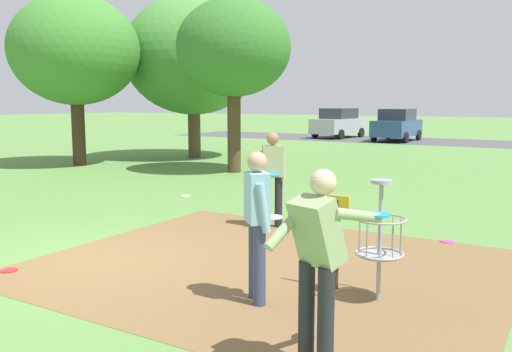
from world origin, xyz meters
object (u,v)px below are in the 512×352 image
(parked_car_leftmost, at_px, (339,123))
(parked_car_center_left, at_px, (397,125))
(disc_golf_basket, at_px, (375,235))
(player_throwing, at_px, (318,257))
(tree_mid_left, at_px, (234,48))
(player_foreground_watching, at_px, (273,174))
(tree_mid_center, at_px, (193,56))
(frisbee_near_basket, at_px, (447,241))
(tree_near_left, at_px, (75,51))
(player_waiting_left, at_px, (257,218))
(frisbee_far_left, at_px, (9,271))
(frisbee_by_tee, at_px, (185,196))

(parked_car_leftmost, distance_m, parked_car_center_left, 4.15)
(disc_golf_basket, height_order, player_throwing, player_throwing)
(tree_mid_left, xyz_separation_m, parked_car_leftmost, (-3.65, 17.50, -2.97))
(player_throwing, height_order, parked_car_leftmost, parked_car_leftmost)
(player_foreground_watching, relative_size, tree_mid_center, 0.27)
(player_throwing, bearing_deg, frisbee_near_basket, 89.64)
(tree_mid_left, height_order, parked_car_center_left, tree_mid_left)
(disc_golf_basket, height_order, tree_near_left, tree_near_left)
(player_foreground_watching, distance_m, tree_near_left, 12.07)
(tree_near_left, relative_size, parked_car_leftmost, 1.35)
(disc_golf_basket, relative_size, parked_car_leftmost, 0.32)
(disc_golf_basket, bearing_deg, player_throwing, -85.60)
(player_waiting_left, distance_m, parked_car_leftmost, 28.80)
(player_waiting_left, distance_m, parked_car_center_left, 26.61)
(frisbee_far_left, height_order, parked_car_leftmost, parked_car_leftmost)
(frisbee_near_basket, height_order, parked_car_leftmost, parked_car_leftmost)
(player_throwing, relative_size, player_waiting_left, 1.00)
(tree_near_left, height_order, parked_car_leftmost, tree_near_left)
(frisbee_near_basket, bearing_deg, player_waiting_left, -108.30)
(player_throwing, height_order, tree_near_left, tree_near_left)
(frisbee_by_tee, relative_size, parked_car_center_left, 0.06)
(parked_car_center_left, bearing_deg, frisbee_near_basket, -71.40)
(player_foreground_watching, relative_size, frisbee_far_left, 7.83)
(tree_mid_center, bearing_deg, player_throwing, -49.35)
(disc_golf_basket, bearing_deg, frisbee_by_tee, 144.98)
(frisbee_by_tee, xyz_separation_m, parked_car_leftmost, (-5.12, 21.89, 0.91))
(player_throwing, relative_size, frisbee_by_tee, 7.35)
(frisbee_near_basket, height_order, tree_mid_center, tree_mid_center)
(player_waiting_left, xyz_separation_m, tree_mid_center, (-10.45, 12.52, 3.08))
(tree_mid_left, bearing_deg, player_waiting_left, -55.44)
(frisbee_far_left, distance_m, tree_mid_left, 11.34)
(player_foreground_watching, bearing_deg, tree_mid_left, 128.33)
(frisbee_by_tee, height_order, parked_car_center_left, parked_car_center_left)
(player_throwing, distance_m, parked_car_center_left, 27.98)
(disc_golf_basket, distance_m, frisbee_near_basket, 3.18)
(player_throwing, relative_size, tree_near_left, 0.29)
(disc_golf_basket, height_order, player_foreground_watching, player_foreground_watching)
(player_foreground_watching, bearing_deg, disc_golf_basket, -42.83)
(tree_mid_left, height_order, tree_mid_center, tree_mid_center)
(tree_mid_center, distance_m, parked_car_center_left, 14.39)
(player_waiting_left, height_order, tree_mid_center, tree_mid_center)
(disc_golf_basket, height_order, frisbee_by_tee, disc_golf_basket)
(player_waiting_left, bearing_deg, parked_car_leftmost, 110.66)
(player_throwing, distance_m, tree_mid_center, 18.20)
(player_foreground_watching, bearing_deg, frisbee_by_tee, 152.77)
(player_waiting_left, relative_size, tree_mid_center, 0.27)
(parked_car_leftmost, bearing_deg, tree_mid_left, -78.21)
(tree_mid_center, bearing_deg, tree_mid_left, -37.94)
(player_throwing, distance_m, frisbee_near_basket, 5.04)
(player_foreground_watching, relative_size, tree_near_left, 0.29)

